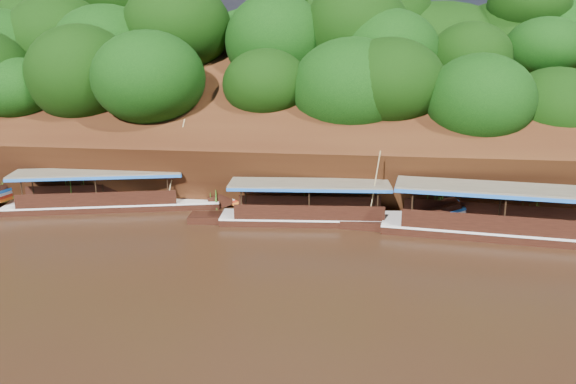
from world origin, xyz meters
The scene contains 6 objects.
ground centered at (0.00, 0.00, 0.00)m, with size 160.00×160.00×0.00m, color black.
riverbank centered at (-0.01, 22.73, 1.89)m, with size 120.00×30.06×19.40m.
boat_0 centered at (12.19, 6.24, 0.59)m, with size 16.22×4.14×7.24m.
boat_1 centered at (1.98, 7.56, 0.51)m, with size 13.26×3.18×4.62m.
boat_2 centered at (-10.50, 8.75, 0.53)m, with size 14.76×5.68×5.69m.
reeds centered at (-3.17, 9.43, 0.90)m, with size 49.89×2.37×2.30m.
Camera 1 is at (3.63, -22.00, 9.36)m, focal length 35.00 mm.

